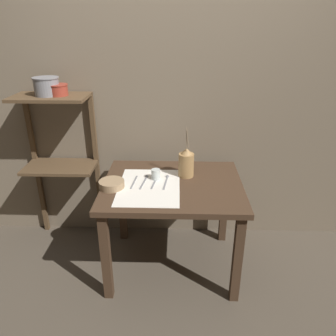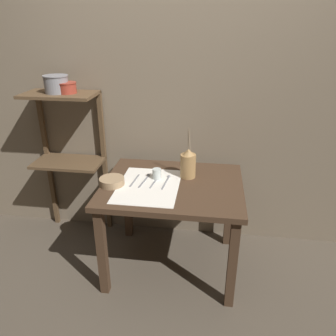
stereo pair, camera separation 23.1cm
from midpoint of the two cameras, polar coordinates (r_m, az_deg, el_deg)
name	(u,v)px [view 1 (the left image)]	position (r m, az deg, el deg)	size (l,w,h in m)	color
ground_plane	(172,264)	(2.76, -1.78, -16.37)	(12.00, 12.00, 0.00)	brown
stone_wall_back	(174,102)	(2.69, -1.45, 11.35)	(7.00, 0.06, 2.40)	#7A6B56
wooden_table	(172,196)	(2.40, -1.98, -4.96)	(1.00, 0.82, 0.73)	#422D1E
wooden_shelf_unit	(59,143)	(2.81, -20.76, 3.98)	(0.56, 0.33, 1.29)	brown
linen_cloth	(149,187)	(2.32, -6.17, -3.31)	(0.43, 0.57, 0.00)	white
pitcher_with_flowers	(186,163)	(2.42, 0.48, 0.78)	(0.11, 0.11, 0.39)	#A87F4C
wooden_bowl	(112,184)	(2.34, -12.59, -2.84)	(0.18, 0.18, 0.05)	#9E7F5B
glass_tumbler_near	(156,174)	(2.40, -4.90, -1.16)	(0.06, 0.06, 0.08)	silver
fork_outer	(134,182)	(2.38, -8.73, -2.56)	(0.03, 0.21, 0.00)	gray
spoon_inner	(146,179)	(2.42, -6.67, -1.95)	(0.05, 0.22, 0.02)	gray
knife_center	(154,182)	(2.37, -5.18, -2.58)	(0.04, 0.21, 0.00)	gray
spoon_outer	(167,179)	(2.40, -2.98, -2.01)	(0.04, 0.22, 0.02)	gray
metal_pot_large	(46,86)	(2.67, -22.83, 13.03)	(0.19, 0.19, 0.13)	gray
metal_pot_small	(58,89)	(2.64, -21.06, 12.63)	(0.15, 0.15, 0.08)	#9E3828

